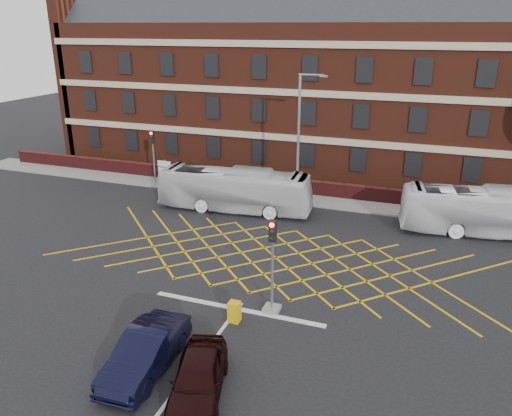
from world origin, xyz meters
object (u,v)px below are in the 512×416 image
(bus_right, at_px, (491,212))
(traffic_light_near, at_px, (272,275))
(car_maroon, at_px, (198,378))
(utility_cabinet, at_px, (234,312))
(bus_left, at_px, (235,190))
(car_navy, at_px, (145,352))
(direction_signs, at_px, (165,170))
(traffic_light_far, at_px, (154,163))
(street_lamp, at_px, (299,165))

(bus_right, height_order, traffic_light_near, traffic_light_near)
(car_maroon, xyz_separation_m, utility_cabinet, (-0.59, 4.58, -0.26))
(bus_left, height_order, bus_right, bus_left)
(car_navy, bearing_deg, direction_signs, 114.71)
(traffic_light_far, relative_size, street_lamp, 0.48)
(traffic_light_far, height_order, utility_cabinet, traffic_light_far)
(street_lamp, relative_size, direction_signs, 4.08)
(bus_right, distance_m, traffic_light_far, 23.93)
(traffic_light_near, bearing_deg, street_lamp, 100.85)
(street_lamp, bearing_deg, bus_right, -2.05)
(traffic_light_far, bearing_deg, bus_right, -4.14)
(bus_left, relative_size, car_navy, 2.24)
(direction_signs, bearing_deg, car_maroon, -57.49)
(car_maroon, height_order, utility_cabinet, car_maroon)
(bus_left, bearing_deg, traffic_light_far, 64.61)
(traffic_light_near, height_order, street_lamp, street_lamp)
(bus_right, height_order, car_navy, bus_right)
(bus_left, height_order, street_lamp, street_lamp)
(car_maroon, relative_size, direction_signs, 1.92)
(car_navy, bearing_deg, bus_left, 98.18)
(street_lamp, bearing_deg, car_maroon, -84.39)
(bus_right, relative_size, direction_signs, 4.68)
(car_maroon, height_order, traffic_light_far, traffic_light_far)
(bus_left, bearing_deg, car_navy, -172.81)
(bus_left, bearing_deg, bus_right, -89.39)
(traffic_light_near, bearing_deg, bus_left, 119.63)
(car_navy, height_order, traffic_light_far, traffic_light_far)
(bus_right, distance_m, direction_signs, 22.79)
(traffic_light_far, distance_m, direction_signs, 1.23)
(car_maroon, bearing_deg, direction_signs, 105.99)
(bus_left, distance_m, traffic_light_far, 8.60)
(car_maroon, distance_m, traffic_light_near, 6.02)
(bus_right, relative_size, traffic_light_far, 2.41)
(bus_right, xyz_separation_m, car_navy, (-12.47, -17.94, -0.68))
(bus_right, xyz_separation_m, traffic_light_near, (-9.44, -12.61, 0.33))
(traffic_light_near, xyz_separation_m, traffic_light_far, (-14.42, 14.34, 0.00))
(bus_left, relative_size, utility_cabinet, 11.34)
(bus_right, height_order, traffic_light_far, traffic_light_far)
(bus_left, relative_size, car_maroon, 2.45)
(bus_left, xyz_separation_m, direction_signs, (-6.91, 2.73, -0.06))
(bus_left, xyz_separation_m, traffic_light_far, (-8.02, 3.09, 0.33))
(car_navy, xyz_separation_m, utility_cabinet, (1.80, 4.01, -0.30))
(car_navy, relative_size, direction_signs, 2.09)
(bus_right, distance_m, utility_cabinet, 17.57)
(bus_left, xyz_separation_m, car_maroon, (5.76, -17.14, -0.72))
(bus_left, bearing_deg, direction_signs, 64.10)
(bus_left, distance_m, direction_signs, 7.43)
(traffic_light_near, height_order, direction_signs, traffic_light_near)
(car_maroon, xyz_separation_m, street_lamp, (-1.86, 18.93, 2.37))
(bus_right, height_order, street_lamp, street_lamp)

